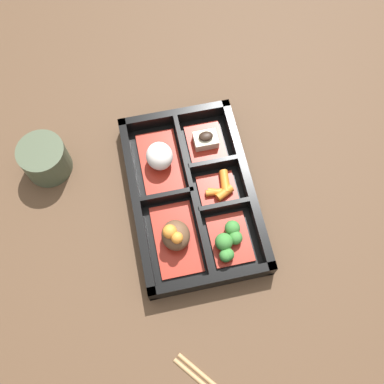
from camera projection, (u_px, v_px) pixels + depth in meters
name	position (u px, v px, depth m)	size (l,w,h in m)	color
ground_plane	(192.00, 197.00, 0.80)	(3.00, 3.00, 0.00)	#4C3523
bento_base	(192.00, 196.00, 0.80)	(0.33, 0.21, 0.01)	black
bento_rim	(193.00, 193.00, 0.78)	(0.33, 0.21, 0.04)	black
bowl_stew	(175.00, 236.00, 0.74)	(0.13, 0.07, 0.06)	maroon
bowl_rice	(160.00, 158.00, 0.80)	(0.13, 0.07, 0.05)	maroon
bowl_greens	(229.00, 241.00, 0.75)	(0.09, 0.07, 0.03)	maroon
bowl_carrots	(220.00, 188.00, 0.79)	(0.06, 0.07, 0.02)	maroon
bowl_tofu	(206.00, 141.00, 0.82)	(0.08, 0.07, 0.03)	maroon
tea_cup	(45.00, 159.00, 0.79)	(0.08, 0.08, 0.06)	#424C38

